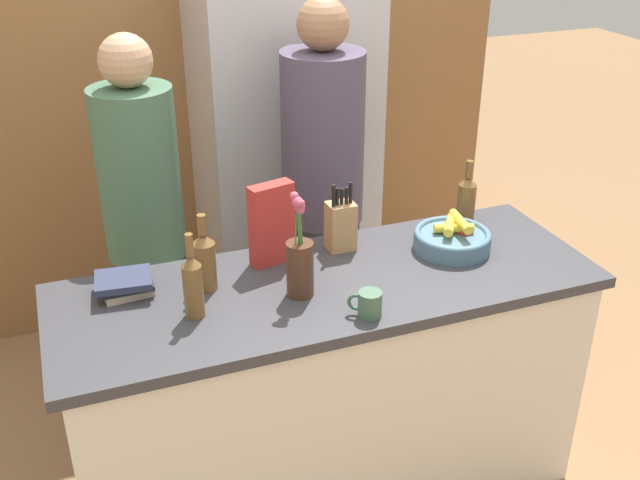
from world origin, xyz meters
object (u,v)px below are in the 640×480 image
(cereal_box, at_px, (272,224))
(bottle_vinegar, at_px, (193,284))
(coffee_mug, at_px, (369,304))
(bottle_oil, at_px, (467,199))
(refrigerator, at_px, (284,155))
(person_at_sink, at_px, (144,220))
(knife_block, at_px, (341,225))
(book_stack, at_px, (125,284))
(person_in_blue, at_px, (323,185))
(flower_vase, at_px, (300,262))
(fruit_bowl, at_px, (453,237))
(bottle_wine, at_px, (205,260))

(cereal_box, relative_size, bottle_vinegar, 1.04)
(coffee_mug, height_order, bottle_oil, bottle_oil)
(refrigerator, xyz_separation_m, person_at_sink, (-0.77, -0.58, 0.03))
(knife_block, bearing_deg, refrigerator, 83.46)
(knife_block, bearing_deg, book_stack, -176.50)
(person_in_blue, bearing_deg, book_stack, -156.11)
(cereal_box, bearing_deg, knife_block, 1.86)
(flower_vase, bearing_deg, knife_block, 45.93)
(knife_block, relative_size, flower_vase, 0.72)
(knife_block, bearing_deg, person_in_blue, 77.56)
(knife_block, xyz_separation_m, cereal_box, (-0.27, -0.01, 0.05))
(person_in_blue, bearing_deg, cereal_box, -133.85)
(cereal_box, bearing_deg, person_in_blue, 51.06)
(refrigerator, distance_m, person_at_sink, 0.96)
(fruit_bowl, relative_size, knife_block, 1.07)
(flower_vase, height_order, person_in_blue, person_in_blue)
(flower_vase, bearing_deg, fruit_bowl, 9.82)
(refrigerator, bearing_deg, flower_vase, -105.98)
(fruit_bowl, xyz_separation_m, person_in_blue, (-0.29, 0.59, 0.02))
(fruit_bowl, height_order, person_at_sink, person_at_sink)
(book_stack, height_order, bottle_oil, bottle_oil)
(bottle_oil, bearing_deg, cereal_box, -177.27)
(refrigerator, distance_m, bottle_wine, 1.31)
(book_stack, bearing_deg, fruit_bowl, -4.78)
(coffee_mug, bearing_deg, knife_block, 78.81)
(refrigerator, height_order, fruit_bowl, refrigerator)
(fruit_bowl, xyz_separation_m, bottle_wine, (-0.92, 0.04, 0.06))
(knife_block, relative_size, bottle_wine, 0.98)
(bottle_vinegar, relative_size, person_at_sink, 0.17)
(refrigerator, height_order, coffee_mug, refrigerator)
(flower_vase, bearing_deg, refrigerator, 74.02)
(book_stack, distance_m, person_at_sink, 0.52)
(cereal_box, xyz_separation_m, bottle_oil, (0.81, 0.04, -0.05))
(flower_vase, distance_m, coffee_mug, 0.27)
(book_stack, bearing_deg, knife_block, 3.50)
(bottle_oil, distance_m, person_at_sink, 1.28)
(flower_vase, height_order, coffee_mug, flower_vase)
(fruit_bowl, xyz_separation_m, bottle_oil, (0.16, 0.18, 0.06))
(bottle_vinegar, relative_size, bottle_wine, 1.06)
(coffee_mug, xyz_separation_m, bottle_vinegar, (-0.52, 0.20, 0.07))
(coffee_mug, bearing_deg, bottle_wine, 141.36)
(flower_vase, bearing_deg, person_in_blue, 63.61)
(bottle_oil, bearing_deg, flower_vase, -160.11)
(fruit_bowl, distance_m, flower_vase, 0.65)
(bottle_wine, bearing_deg, person_in_blue, 41.06)
(coffee_mug, xyz_separation_m, bottle_oil, (0.64, 0.49, 0.06))
(bottle_oil, bearing_deg, bottle_vinegar, -165.71)
(knife_block, bearing_deg, bottle_wine, -168.58)
(bottle_vinegar, bearing_deg, refrigerator, 60.70)
(person_in_blue, bearing_deg, bottle_wine, -143.84)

